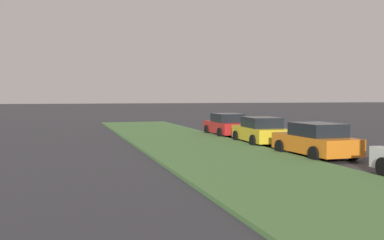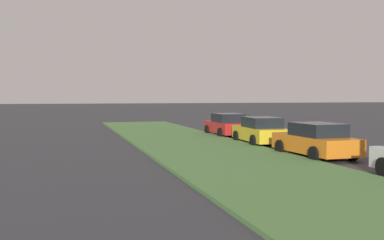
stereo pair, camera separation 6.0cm
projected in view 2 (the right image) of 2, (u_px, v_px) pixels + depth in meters
name	position (u px, v px, depth m)	size (l,w,h in m)	color
grass_median	(275.00, 176.00, 14.61)	(60.00, 6.00, 0.12)	#517F42
parked_car_orange	(315.00, 141.00, 19.37)	(4.37, 2.16, 1.47)	orange
parked_car_yellow	(261.00, 131.00, 24.58)	(4.38, 2.17, 1.47)	gold
parked_car_red	(227.00, 125.00, 29.61)	(4.31, 2.04, 1.47)	red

